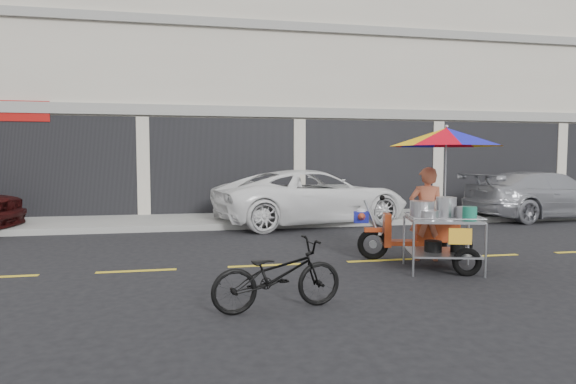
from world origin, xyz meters
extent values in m
plane|color=black|center=(0.00, 0.00, 0.00)|extent=(90.00, 90.00, 0.00)
cube|color=gray|center=(0.00, 5.50, 0.07)|extent=(45.00, 3.00, 0.15)
cube|color=beige|center=(0.00, 10.50, 4.00)|extent=(36.00, 8.00, 8.00)
cube|color=black|center=(0.00, 6.47, 1.45)|extent=(35.28, 0.06, 2.90)
cube|color=gray|center=(0.00, 6.45, 3.10)|extent=(36.00, 0.12, 0.30)
cube|color=gray|center=(0.00, 6.45, 5.60)|extent=(36.00, 0.12, 0.25)
cube|color=gold|center=(0.00, 0.00, 0.00)|extent=(42.00, 0.10, 0.01)
imported|color=white|center=(-0.03, 4.70, 0.72)|extent=(5.57, 3.46, 1.44)
imported|color=#A6A7AE|center=(6.74, 4.45, 0.68)|extent=(4.86, 2.37, 1.36)
imported|color=black|center=(-2.19, -2.28, 0.41)|extent=(1.61, 0.79, 0.81)
torus|color=black|center=(-0.11, 0.11, 0.26)|extent=(0.54, 0.24, 0.54)
torus|color=black|center=(1.25, -0.26, 0.26)|extent=(0.54, 0.24, 0.54)
cylinder|color=#9EA0A5|center=(-0.11, 0.11, 0.26)|extent=(0.14, 0.09, 0.13)
cylinder|color=#9EA0A5|center=(1.25, -0.26, 0.26)|extent=(0.14, 0.09, 0.13)
cube|color=#AA3A18|center=(-0.11, 0.11, 0.52)|extent=(0.32, 0.19, 0.08)
cylinder|color=#9EA0A5|center=(-0.11, 0.11, 0.66)|extent=(0.34, 0.14, 0.76)
cube|color=#AA3A18|center=(0.12, 0.05, 0.52)|extent=(0.19, 0.34, 0.56)
cube|color=#AA3A18|center=(0.53, -0.06, 0.30)|extent=(0.79, 0.45, 0.08)
cube|color=#AA3A18|center=(0.93, -0.17, 0.52)|extent=(0.74, 0.42, 0.38)
cube|color=black|center=(0.84, -0.15, 0.73)|extent=(0.65, 0.38, 0.09)
cylinder|color=#9EA0A5|center=(0.00, 0.08, 0.94)|extent=(0.17, 0.51, 0.03)
sphere|color=black|center=(0.11, 0.25, 1.05)|extent=(0.09, 0.09, 0.09)
cylinder|color=white|center=(0.00, 0.08, 0.45)|extent=(0.14, 0.14, 0.05)
cube|color=navy|center=(-0.31, 0.17, 0.73)|extent=(0.29, 0.26, 0.19)
cylinder|color=white|center=(-0.31, 0.17, 0.84)|extent=(0.18, 0.18, 0.05)
cone|color=#AA3A18|center=(-0.35, 0.02, 0.75)|extent=(0.22, 0.24, 0.17)
torus|color=black|center=(0.83, -1.26, 0.21)|extent=(0.44, 0.21, 0.43)
cylinder|color=#9EA0A5|center=(0.03, -1.14, 0.40)|extent=(0.04, 0.04, 0.80)
cylinder|color=#9EA0A5|center=(0.26, -0.33, 0.40)|extent=(0.04, 0.04, 0.80)
cylinder|color=#9EA0A5|center=(1.03, -1.42, 0.40)|extent=(0.04, 0.04, 0.80)
cylinder|color=#9EA0A5|center=(1.25, -0.60, 0.40)|extent=(0.04, 0.04, 0.80)
cube|color=#9EA0A5|center=(0.64, -0.87, 0.28)|extent=(1.22, 1.09, 0.03)
cube|color=#9EA0A5|center=(0.64, -0.87, 0.80)|extent=(1.22, 1.09, 0.04)
cylinder|color=#9EA0A5|center=(0.53, -1.28, 0.85)|extent=(1.00, 0.30, 0.02)
cylinder|color=#9EA0A5|center=(0.76, -0.46, 0.85)|extent=(1.00, 0.30, 0.02)
cylinder|color=#9EA0A5|center=(0.15, -0.73, 0.85)|extent=(0.25, 0.82, 0.02)
cylinder|color=#9EA0A5|center=(1.14, -1.01, 0.85)|extent=(0.25, 0.82, 0.02)
cylinder|color=#9EA0A5|center=(0.76, -0.46, 0.28)|extent=(0.22, 0.69, 0.04)
cylinder|color=#9EA0A5|center=(0.76, -0.46, 0.75)|extent=(0.22, 0.69, 0.04)
cube|color=gold|center=(0.66, -1.34, 0.61)|extent=(0.32, 0.11, 0.23)
cylinder|color=#B7B7BC|center=(0.42, -0.62, 0.93)|extent=(0.46, 0.46, 0.23)
cylinder|color=#B7B7BC|center=(0.79, -0.70, 0.96)|extent=(0.39, 0.39, 0.29)
cylinder|color=#B7B7BC|center=(1.00, -0.92, 0.89)|extent=(0.33, 0.33, 0.16)
cylinder|color=#B7B7BC|center=(0.37, -0.97, 0.88)|extent=(0.33, 0.33, 0.12)
cylinder|color=#196E55|center=(0.90, -1.18, 0.92)|extent=(0.25, 0.25, 0.21)
cylinder|color=black|center=(0.51, -0.83, 0.38)|extent=(0.32, 0.32, 0.17)
cylinder|color=black|center=(0.87, -0.93, 0.37)|extent=(0.28, 0.28, 0.15)
cylinder|color=#9EA0A5|center=(0.71, -0.79, 1.50)|extent=(0.03, 0.03, 1.41)
sphere|color=#9EA0A5|center=(0.71, -0.79, 2.22)|extent=(0.06, 0.06, 0.06)
imported|color=#B35B3D|center=(0.75, -0.12, 0.80)|extent=(0.66, 0.52, 1.59)
camera|label=1|loc=(-3.12, -7.62, 1.74)|focal=30.00mm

